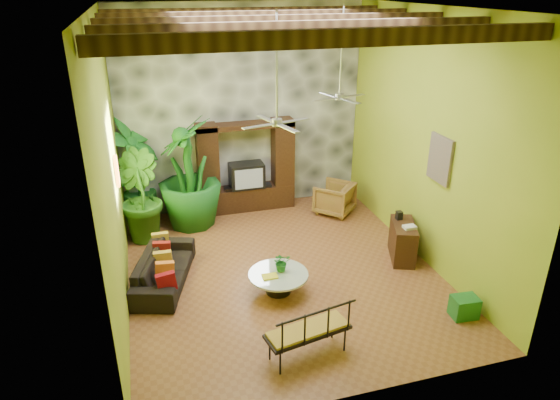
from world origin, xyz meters
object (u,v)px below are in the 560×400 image
object	(u,v)px
tall_plant_c	(189,173)
coffee_table	(278,280)
iron_bench	(310,330)
side_console	(403,241)
sofa	(164,268)
green_bin	(464,307)
tall_plant_a	(136,171)
ceiling_fan_back	(340,87)
ceiling_fan_front	(277,111)
tall_plant_b	(138,197)
entertainment_center	(246,173)
wicker_armchair	(334,198)

from	to	relation	value
tall_plant_c	coffee_table	xyz separation A→B (m)	(1.21, -3.33, -1.06)
iron_bench	side_console	world-z (taller)	iron_bench
sofa	tall_plant_c	distance (m)	2.72
sofa	coffee_table	world-z (taller)	sofa
green_bin	tall_plant_a	bearing A→B (deg)	134.04
tall_plant_a	side_console	xyz separation A→B (m)	(5.24, -3.35, -0.90)
ceiling_fan_back	iron_bench	world-z (taller)	ceiling_fan_back
ceiling_fan_front	iron_bench	bearing A→B (deg)	-92.84
ceiling_fan_back	side_console	xyz separation A→B (m)	(0.99, -1.42, -3.01)
tall_plant_b	iron_bench	size ratio (longest dim) A/B	1.46
entertainment_center	tall_plant_b	size ratio (longest dim) A/B	1.17
sofa	tall_plant_a	world-z (taller)	tall_plant_a
ceiling_fan_back	coffee_table	distance (m)	4.13
ceiling_fan_front	tall_plant_b	distance (m)	4.30
sofa	tall_plant_a	xyz separation A→B (m)	(-0.35, 2.91, 0.99)
side_console	tall_plant_a	bearing A→B (deg)	168.03
wicker_armchair	side_console	xyz separation A→B (m)	(0.53, -2.50, 0.00)
entertainment_center	ceiling_fan_front	bearing A→B (deg)	-93.24
coffee_table	iron_bench	distance (m)	1.90
tall_plant_c	green_bin	distance (m)	6.54
coffee_table	tall_plant_a	bearing A→B (deg)	121.77
coffee_table	iron_bench	world-z (taller)	iron_bench
tall_plant_b	tall_plant_a	bearing A→B (deg)	90.00
wicker_armchair	iron_bench	xyz separation A→B (m)	(-2.36, -4.87, 0.15)
ceiling_fan_back	green_bin	xyz separation A→B (m)	(1.04, -3.54, -3.21)
entertainment_center	tall_plant_a	xyz separation A→B (m)	(-2.65, -0.01, 0.33)
ceiling_fan_front	green_bin	distance (m)	4.70
sofa	side_console	distance (m)	4.91
ceiling_fan_front	side_console	world-z (taller)	ceiling_fan_front
tall_plant_b	green_bin	bearing A→B (deg)	-40.80
tall_plant_a	tall_plant_c	xyz separation A→B (m)	(1.17, -0.52, 0.02)
tall_plant_a	iron_bench	bearing A→B (deg)	-67.76
entertainment_center	tall_plant_c	distance (m)	1.61
ceiling_fan_back	side_console	bearing A→B (deg)	-55.17
wicker_armchair	iron_bench	bearing A→B (deg)	19.56
wicker_armchair	coffee_table	size ratio (longest dim) A/B	0.77
wicker_armchair	tall_plant_a	size ratio (longest dim) A/B	0.33
tall_plant_a	coffee_table	xyz separation A→B (m)	(2.38, -3.84, -1.04)
entertainment_center	ceiling_fan_back	bearing A→B (deg)	-50.43
tall_plant_c	wicker_armchair	bearing A→B (deg)	-5.45
green_bin	iron_bench	bearing A→B (deg)	-175.09
tall_plant_c	side_console	xyz separation A→B (m)	(4.06, -2.83, -0.92)
tall_plant_c	iron_bench	distance (m)	5.39
ceiling_fan_front	tall_plant_b	world-z (taller)	ceiling_fan_front
entertainment_center	side_console	distance (m)	4.28
sofa	tall_plant_b	xyz separation A→B (m)	(-0.35, 2.00, 0.72)
green_bin	entertainment_center	bearing A→B (deg)	115.73
side_console	green_bin	distance (m)	2.13
sofa	tall_plant_c	xyz separation A→B (m)	(0.82, 2.39, 1.01)
ceiling_fan_front	green_bin	bearing A→B (deg)	-34.37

